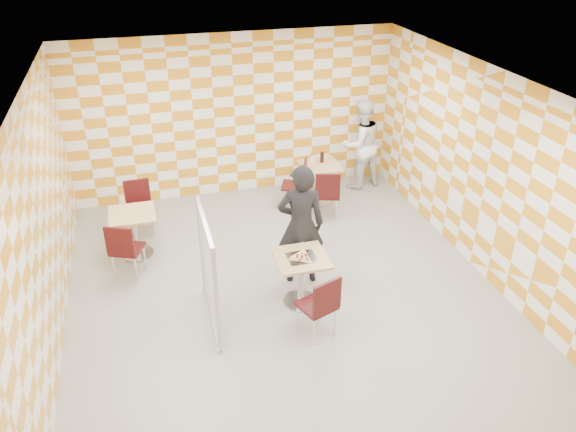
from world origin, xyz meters
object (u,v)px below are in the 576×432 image
(empty_table, at_px, (134,227))
(partition, at_px, (208,271))
(chair_empty_far, at_px, (139,203))
(man_white, at_px, (361,144))
(chair_main_front, at_px, (321,303))
(chair_second_front, at_px, (327,192))
(sport_bottle, at_px, (312,160))
(chair_empty_near, at_px, (124,247))
(main_table, at_px, (301,272))
(second_table, at_px, (320,177))
(chair_second_side, at_px, (299,181))
(soda_bottle, at_px, (322,157))
(man_dark, at_px, (301,225))

(empty_table, bearing_deg, partition, -65.11)
(chair_empty_far, distance_m, man_white, 4.29)
(chair_main_front, bearing_deg, chair_second_front, 69.61)
(chair_empty_far, xyz_separation_m, sport_bottle, (3.12, 0.32, 0.29))
(chair_second_front, height_order, partition, partition)
(chair_second_front, relative_size, sport_bottle, 4.62)
(empty_table, distance_m, partition, 2.15)
(partition, xyz_separation_m, man_white, (3.43, 3.36, 0.09))
(chair_empty_near, bearing_deg, empty_table, 76.20)
(main_table, xyz_separation_m, second_table, (1.22, 2.84, 0.00))
(empty_table, bearing_deg, chair_second_side, 15.80)
(second_table, bearing_deg, partition, -130.41)
(main_table, xyz_separation_m, empty_table, (-2.16, 1.87, 0.00))
(soda_bottle, bearing_deg, chair_empty_far, -173.97)
(second_table, height_order, chair_main_front, chair_main_front)
(empty_table, relative_size, soda_bottle, 3.26)
(chair_empty_near, distance_m, sport_bottle, 3.79)
(chair_empty_far, height_order, partition, partition)
(man_dark, bearing_deg, man_white, -115.32)
(chair_second_side, xyz_separation_m, chair_empty_far, (-2.81, -0.10, 0.00))
(chair_empty_near, bearing_deg, soda_bottle, 25.42)
(chair_empty_far, bearing_deg, sport_bottle, 5.86)
(soda_bottle, bearing_deg, man_white, 21.16)
(chair_main_front, distance_m, chair_empty_far, 3.96)
(chair_empty_near, height_order, man_white, man_white)
(chair_empty_far, bearing_deg, partition, -73.60)
(chair_second_side, height_order, chair_empty_far, same)
(man_dark, height_order, man_white, man_dark)
(second_table, height_order, sport_bottle, sport_bottle)
(chair_second_front, bearing_deg, man_white, 47.09)
(chair_second_front, bearing_deg, main_table, -117.44)
(second_table, height_order, chair_empty_near, chair_empty_near)
(chair_second_side, bearing_deg, chair_second_front, -56.46)
(sport_bottle, bearing_deg, chair_second_side, -144.39)
(chair_second_side, xyz_separation_m, soda_bottle, (0.52, 0.25, 0.31))
(soda_bottle, bearing_deg, chair_second_side, -153.98)
(man_white, bearing_deg, main_table, 45.53)
(second_table, xyz_separation_m, chair_empty_near, (-3.53, -1.60, 0.04))
(chair_second_front, relative_size, chair_second_side, 1.00)
(main_table, bearing_deg, chair_empty_far, 128.15)
(second_table, bearing_deg, sport_bottle, 151.67)
(empty_table, relative_size, chair_main_front, 0.81)
(second_table, bearing_deg, chair_empty_far, -175.76)
(second_table, distance_m, man_white, 1.12)
(chair_second_side, height_order, partition, partition)
(empty_table, xyz_separation_m, man_white, (4.33, 1.43, 0.37))
(second_table, xyz_separation_m, chair_empty_far, (-3.26, -0.24, 0.04))
(second_table, distance_m, partition, 3.83)
(chair_second_front, bearing_deg, chair_empty_far, 172.13)
(empty_table, bearing_deg, sport_bottle, 17.96)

